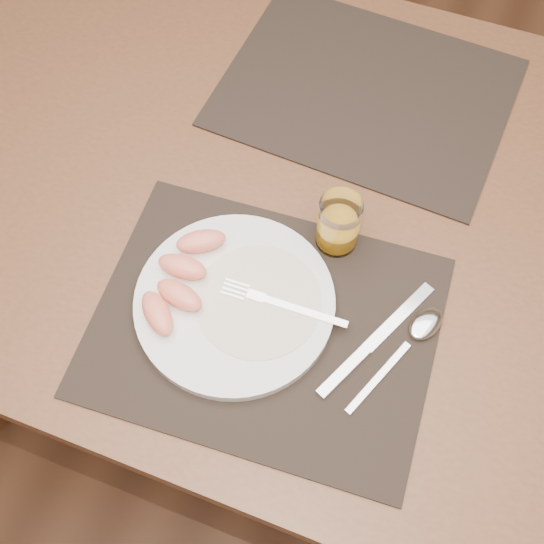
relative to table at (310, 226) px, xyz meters
The scene contains 11 objects.
ground 0.67m from the table, ahead, with size 5.00×5.00×0.00m, color #54311D.
table is the anchor object (origin of this frame).
placemat_near 0.24m from the table, 87.63° to the right, with size 0.45×0.35×0.00m, color black.
placemat_far 0.24m from the table, 86.47° to the left, with size 0.45×0.35×0.00m, color black.
plate 0.23m from the table, 100.70° to the right, with size 0.27×0.27×0.02m, color white.
plate_dressing 0.22m from the table, 92.64° to the right, with size 0.17×0.17×0.00m.
fork 0.22m from the table, 86.98° to the right, with size 0.17×0.02×0.00m.
knife 0.27m from the table, 54.32° to the right, with size 0.10×0.21×0.01m.
spoon 0.27m from the table, 37.84° to the right, with size 0.09×0.19×0.01m.
juice_glass 0.15m from the table, 47.29° to the right, with size 0.06×0.06×0.09m.
grapefruit_wedges 0.27m from the table, 118.89° to the right, with size 0.09×0.19×0.03m.
Camera 1 is at (0.15, -0.55, 1.59)m, focal length 45.00 mm.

